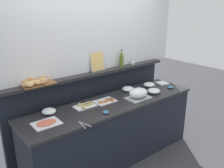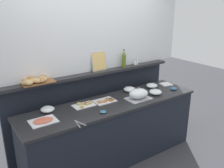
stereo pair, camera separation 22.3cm
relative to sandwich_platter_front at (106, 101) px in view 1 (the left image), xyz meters
The scene contains 21 objects.
ground_plane 1.04m from the sandwich_platter_front, 82.44° to the left, with size 12.00×12.00×0.00m, color #38383D.
buffet_counter 0.46m from the sandwich_platter_front, 49.25° to the right, with size 2.56×0.66×0.88m.
back_ledge_unit 0.50m from the sandwich_platter_front, 80.79° to the left, with size 2.68×0.22×1.21m.
upper_wall_panel 1.11m from the sandwich_platter_front, 81.28° to the left, with size 3.28×0.08×1.39m, color silver.
sandwich_platter_front is the anchor object (origin of this frame).
sandwich_platter_rear 0.30m from the sandwich_platter_front, behind, with size 0.28×0.18×0.04m.
cold_cuts_platter 0.91m from the sandwich_platter_front, behind, with size 0.30×0.23×0.02m.
serving_cloche 0.47m from the sandwich_platter_front, 23.40° to the right, with size 0.34×0.24×0.17m.
glass_bowl_large 0.92m from the sandwich_platter_front, ahead, with size 0.18×0.18×0.07m.
glass_bowl_medium 0.78m from the sandwich_platter_front, 14.12° to the right, with size 0.19×0.19×0.07m.
glass_bowl_small 0.78m from the sandwich_platter_front, behind, with size 0.17×0.17×0.07m.
glass_bowl_extra 0.53m from the sandwich_platter_front, 12.70° to the left, with size 0.18×0.18×0.07m.
condiment_bowl_cream 1.15m from the sandwich_platter_front, 10.13° to the right, with size 0.10×0.10×0.04m, color teal.
condiment_bowl_dark 0.36m from the sandwich_platter_front, 127.71° to the right, with size 0.08×0.08×0.03m, color teal.
serving_tongs 0.70m from the sandwich_platter_front, 148.16° to the right, with size 0.08×0.19×0.01m.
napkin_stack 1.20m from the sandwich_platter_front, ahead, with size 0.17×0.17×0.02m, color white.
olive_oil_bottle 0.79m from the sandwich_platter_front, 30.84° to the left, with size 0.06×0.06×0.28m.
salt_shaker 0.94m from the sandwich_platter_front, 23.65° to the left, with size 0.03×0.03×0.09m.
pepper_shaker 0.98m from the sandwich_platter_front, 22.54° to the left, with size 0.03×0.03×0.09m.
bread_basket 0.96m from the sandwich_platter_front, 157.61° to the left, with size 0.43×0.32×0.08m.
framed_picture 0.62m from the sandwich_platter_front, 69.36° to the left, with size 0.24×0.06×0.28m.
Camera 1 is at (-1.90, -2.34, 2.16)m, focal length 38.70 mm.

